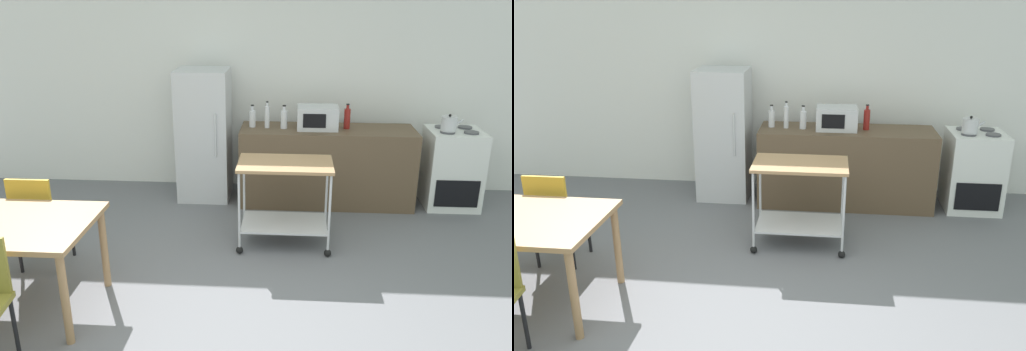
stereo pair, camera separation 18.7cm
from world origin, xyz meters
TOP-DOWN VIEW (x-y plane):
  - ground_plane at (0.00, 0.00)m, footprint 12.00×12.00m
  - back_wall at (0.00, 3.20)m, footprint 8.40×0.12m
  - kitchen_counter at (0.90, 2.60)m, footprint 2.00×0.64m
  - chair_mustard at (-1.72, 0.82)m, footprint 0.40×0.40m
  - stove_oven at (2.35, 2.62)m, footprint 0.60×0.61m
  - refrigerator at (-0.55, 2.70)m, footprint 0.60×0.63m
  - kitchen_cart at (0.44, 1.45)m, footprint 0.91×0.57m
  - bottle_soda at (0.03, 2.63)m, footprint 0.08×0.08m
  - bottle_wine at (0.20, 2.60)m, footprint 0.06×0.06m
  - bottle_olive_oil at (0.40, 2.58)m, footprint 0.08×0.08m
  - microwave at (0.78, 2.60)m, footprint 0.46×0.35m
  - bottle_soy_sauce at (1.12, 2.62)m, footprint 0.07×0.07m
  - kettle at (2.23, 2.52)m, footprint 0.24×0.17m

SIDE VIEW (x-z plane):
  - ground_plane at x=0.00m, z-range 0.00..0.00m
  - kitchen_counter at x=0.90m, z-range 0.00..0.90m
  - stove_oven at x=2.35m, z-range -0.01..0.91m
  - chair_mustard at x=-1.72m, z-range 0.07..0.96m
  - kitchen_cart at x=0.44m, z-range 0.15..1.00m
  - refrigerator at x=-0.55m, z-range 0.00..1.55m
  - kettle at x=2.23m, z-range 0.91..1.10m
  - bottle_soda at x=0.03m, z-range 0.87..1.13m
  - bottle_olive_oil at x=0.40m, z-range 0.88..1.15m
  - bottle_soy_sauce at x=1.12m, z-range 0.88..1.17m
  - microwave at x=0.78m, z-range 0.90..1.16m
  - bottle_wine at x=0.20m, z-range 0.88..1.19m
  - back_wall at x=0.00m, z-range 0.00..2.90m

